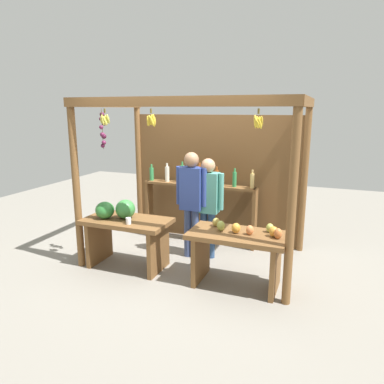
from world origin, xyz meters
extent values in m
plane|color=gray|center=(0.00, 0.00, 0.00)|extent=(12.00, 12.00, 0.00)
cylinder|color=brown|center=(-1.44, -0.87, 1.18)|extent=(0.10, 0.10, 2.35)
cylinder|color=brown|center=(1.44, -0.87, 1.18)|extent=(0.10, 0.10, 2.35)
cylinder|color=brown|center=(-1.44, 0.87, 1.18)|extent=(0.10, 0.10, 2.35)
cylinder|color=brown|center=(1.44, 0.87, 1.18)|extent=(0.10, 0.10, 2.35)
cube|color=brown|center=(0.00, -0.87, 2.29)|extent=(2.99, 0.12, 0.12)
cube|color=brown|center=(-1.44, 0.00, 2.29)|extent=(0.12, 1.84, 0.12)
cube|color=brown|center=(1.44, 0.00, 2.29)|extent=(0.12, 1.84, 0.12)
cube|color=brown|center=(0.00, 0.89, 1.06)|extent=(2.89, 0.04, 2.12)
cylinder|color=brown|center=(1.01, -0.73, 2.18)|extent=(0.02, 0.02, 0.06)
ellipsoid|color=gold|center=(1.05, -0.73, 2.07)|extent=(0.04, 0.09, 0.14)
ellipsoid|color=gold|center=(1.03, -0.71, 2.06)|extent=(0.07, 0.07, 0.14)
ellipsoid|color=gold|center=(1.01, -0.69, 2.06)|extent=(0.06, 0.04, 0.14)
ellipsoid|color=gold|center=(0.99, -0.71, 2.06)|extent=(0.05, 0.05, 0.14)
ellipsoid|color=gold|center=(0.98, -0.73, 2.07)|extent=(0.04, 0.09, 0.14)
ellipsoid|color=gold|center=(0.98, -0.76, 2.08)|extent=(0.06, 0.06, 0.14)
ellipsoid|color=gold|center=(1.00, -0.77, 2.06)|extent=(0.09, 0.04, 0.14)
ellipsoid|color=gold|center=(1.03, -0.75, 2.05)|extent=(0.07, 0.07, 0.14)
cylinder|color=brown|center=(-0.36, -0.67, 2.18)|extent=(0.02, 0.02, 0.06)
ellipsoid|color=gold|center=(-0.33, -0.67, 2.06)|extent=(0.04, 0.07, 0.13)
ellipsoid|color=gold|center=(-0.33, -0.65, 2.05)|extent=(0.05, 0.05, 0.14)
ellipsoid|color=gold|center=(-0.36, -0.63, 2.08)|extent=(0.07, 0.04, 0.14)
ellipsoid|color=gold|center=(-0.39, -0.64, 2.08)|extent=(0.07, 0.06, 0.14)
ellipsoid|color=gold|center=(-0.40, -0.67, 2.06)|extent=(0.04, 0.08, 0.14)
ellipsoid|color=gold|center=(-0.39, -0.70, 2.06)|extent=(0.07, 0.06, 0.14)
ellipsoid|color=gold|center=(-0.36, -0.70, 2.07)|extent=(0.07, 0.04, 0.14)
ellipsoid|color=gold|center=(-0.33, -0.71, 2.06)|extent=(0.08, 0.07, 0.14)
cylinder|color=brown|center=(-1.01, -0.73, 2.18)|extent=(0.02, 0.02, 0.06)
ellipsoid|color=#D1CC4C|center=(-0.97, -0.73, 2.08)|extent=(0.04, 0.08, 0.13)
ellipsoid|color=#D1CC4C|center=(-0.99, -0.71, 2.08)|extent=(0.06, 0.05, 0.13)
ellipsoid|color=#D1CC4C|center=(-1.01, -0.70, 2.06)|extent=(0.06, 0.04, 0.13)
ellipsoid|color=#D1CC4C|center=(-1.03, -0.72, 2.07)|extent=(0.05, 0.06, 0.13)
ellipsoid|color=#D1CC4C|center=(-1.05, -0.74, 2.08)|extent=(0.05, 0.08, 0.13)
ellipsoid|color=#D1CC4C|center=(-1.02, -0.76, 2.06)|extent=(0.06, 0.04, 0.13)
ellipsoid|color=#D1CC4C|center=(-0.99, -0.76, 2.06)|extent=(0.07, 0.06, 0.14)
cylinder|color=#4C422D|center=(-1.16, -0.58, 1.94)|extent=(0.01, 0.01, 0.55)
sphere|color=#47142D|center=(-1.18, -0.56, 2.13)|extent=(0.06, 0.06, 0.06)
sphere|color=#47142D|center=(-1.16, -0.59, 2.07)|extent=(0.06, 0.06, 0.06)
sphere|color=#47142D|center=(-1.14, -0.57, 2.02)|extent=(0.07, 0.07, 0.07)
sphere|color=#601E42|center=(-1.16, -0.61, 1.96)|extent=(0.06, 0.06, 0.06)
sphere|color=#601E42|center=(-1.17, -0.58, 1.86)|extent=(0.06, 0.06, 0.06)
sphere|color=#47142D|center=(-1.16, -0.56, 1.84)|extent=(0.07, 0.07, 0.07)
sphere|color=#601E42|center=(-1.15, -0.59, 1.75)|extent=(0.06, 0.06, 0.06)
sphere|color=#47142D|center=(-1.17, -0.59, 1.71)|extent=(0.06, 0.06, 0.06)
cube|color=brown|center=(-0.79, -0.65, 0.68)|extent=(1.21, 0.64, 0.06)
cube|color=brown|center=(-1.28, -0.65, 0.32)|extent=(0.06, 0.58, 0.65)
cube|color=brown|center=(-0.31, -0.65, 0.32)|extent=(0.06, 0.58, 0.65)
ellipsoid|color=#2D7533|center=(-1.10, -0.72, 0.82)|extent=(0.37, 0.37, 0.24)
ellipsoid|color=#38843D|center=(-0.83, -0.62, 0.84)|extent=(0.38, 0.38, 0.27)
cylinder|color=white|center=(-0.66, -0.83, 0.75)|extent=(0.07, 0.07, 0.09)
cube|color=brown|center=(0.79, -0.65, 0.68)|extent=(1.21, 0.64, 0.06)
cube|color=brown|center=(0.31, -0.65, 0.32)|extent=(0.06, 0.58, 0.65)
cube|color=brown|center=(1.28, -0.65, 0.32)|extent=(0.06, 0.58, 0.65)
ellipsoid|color=gold|center=(1.23, -0.62, 0.77)|extent=(0.14, 0.14, 0.13)
ellipsoid|color=gold|center=(0.78, -0.66, 0.77)|extent=(0.15, 0.15, 0.13)
ellipsoid|color=#A8B24C|center=(0.57, -0.64, 0.77)|extent=(0.14, 0.14, 0.13)
ellipsoid|color=#CC7038|center=(1.29, -0.67, 0.77)|extent=(0.12, 0.12, 0.13)
ellipsoid|color=#E07F47|center=(0.95, -0.66, 0.77)|extent=(0.13, 0.13, 0.12)
ellipsoid|color=#A8B24C|center=(1.16, -0.48, 0.76)|extent=(0.12, 0.12, 0.12)
ellipsoid|color=#B79E47|center=(0.46, -0.49, 0.76)|extent=(0.14, 0.14, 0.11)
cube|color=brown|center=(-1.13, 0.65, 0.50)|extent=(0.05, 0.20, 1.00)
cube|color=brown|center=(0.74, 0.65, 0.50)|extent=(0.05, 0.20, 1.00)
cube|color=brown|center=(-0.19, 0.65, 0.98)|extent=(1.88, 0.22, 0.04)
cylinder|color=#338C4C|center=(-1.07, 0.65, 1.11)|extent=(0.07, 0.07, 0.22)
cylinder|color=#338C4C|center=(-1.07, 0.65, 1.25)|extent=(0.03, 0.03, 0.06)
cylinder|color=silver|center=(-0.77, 0.65, 1.13)|extent=(0.07, 0.07, 0.26)
cylinder|color=silver|center=(-0.77, 0.65, 1.29)|extent=(0.03, 0.03, 0.06)
cylinder|color=#338C4C|center=(-0.50, 0.65, 1.15)|extent=(0.07, 0.07, 0.30)
cylinder|color=#338C4C|center=(-0.50, 0.65, 1.33)|extent=(0.03, 0.03, 0.06)
cylinder|color=#994C1E|center=(-0.19, 0.65, 1.15)|extent=(0.08, 0.08, 0.29)
cylinder|color=#994C1E|center=(-0.19, 0.65, 1.32)|extent=(0.03, 0.03, 0.06)
cylinder|color=#994C1E|center=(0.10, 0.65, 1.12)|extent=(0.07, 0.07, 0.25)
cylinder|color=#994C1E|center=(0.10, 0.65, 1.28)|extent=(0.03, 0.03, 0.06)
cylinder|color=#338C4C|center=(0.40, 0.65, 1.12)|extent=(0.07, 0.07, 0.24)
cylinder|color=#338C4C|center=(0.40, 0.65, 1.27)|extent=(0.03, 0.03, 0.06)
cylinder|color=#D8B266|center=(0.68, 0.65, 1.11)|extent=(0.07, 0.07, 0.23)
cylinder|color=#D8B266|center=(0.68, 0.65, 1.26)|extent=(0.03, 0.03, 0.06)
cylinder|color=#3F4F7E|center=(-0.14, 0.00, 0.38)|extent=(0.11, 0.11, 0.75)
cylinder|color=#3F4F7E|center=(-0.02, 0.00, 0.38)|extent=(0.11, 0.11, 0.75)
cube|color=#2D428C|center=(-0.08, 0.00, 1.07)|extent=(0.32, 0.19, 0.63)
cylinder|color=#2D428C|center=(-0.28, 0.00, 1.10)|extent=(0.08, 0.08, 0.57)
cylinder|color=#2D428C|center=(0.12, 0.00, 1.10)|extent=(0.08, 0.08, 0.57)
sphere|color=#997051|center=(-0.08, 0.00, 1.49)|extent=(0.22, 0.22, 0.22)
cylinder|color=navy|center=(0.09, 0.08, 0.35)|extent=(0.11, 0.11, 0.71)
cylinder|color=navy|center=(0.21, 0.08, 0.35)|extent=(0.11, 0.11, 0.71)
cube|color=teal|center=(0.15, 0.08, 1.01)|extent=(0.32, 0.19, 0.60)
cylinder|color=teal|center=(-0.05, 0.08, 1.04)|extent=(0.08, 0.08, 0.54)
cylinder|color=teal|center=(0.35, 0.08, 1.04)|extent=(0.08, 0.08, 0.54)
sphere|color=tan|center=(0.15, 0.08, 1.41)|extent=(0.20, 0.20, 0.20)
camera|label=1|loc=(1.80, -4.80, 2.21)|focal=33.67mm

